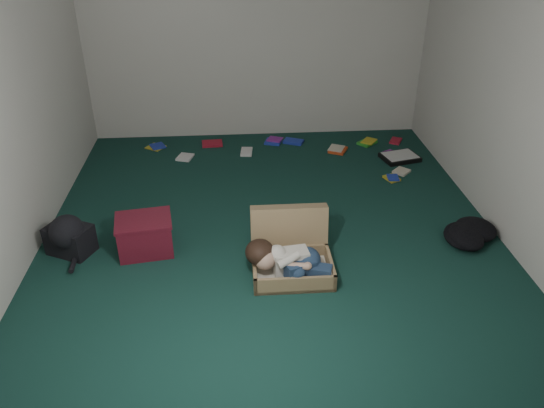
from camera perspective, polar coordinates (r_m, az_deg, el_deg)
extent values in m
plane|color=#13372F|center=(4.80, -0.14, -2.73)|extent=(4.50, 4.50, 0.00)
plane|color=silver|center=(6.41, -1.71, 18.36)|extent=(4.50, 0.00, 4.50)
plane|color=silver|center=(2.22, 4.14, -5.84)|extent=(4.50, 0.00, 4.50)
plane|color=silver|center=(4.56, -26.57, 10.38)|extent=(0.00, 4.50, 4.50)
plane|color=silver|center=(4.81, 24.90, 11.67)|extent=(0.00, 4.50, 4.50)
cube|color=#967A52|center=(4.20, 2.22, -6.95)|extent=(0.63, 0.45, 0.14)
cube|color=silver|center=(4.22, 2.21, -7.33)|extent=(0.57, 0.40, 0.02)
cube|color=#967A52|center=(4.35, 1.85, -3.04)|extent=(0.63, 0.19, 0.46)
cube|color=silver|center=(4.13, 2.02, -6.20)|extent=(0.29, 0.19, 0.20)
sphere|color=tan|center=(4.07, -0.77, -5.93)|extent=(0.17, 0.17, 0.17)
ellipsoid|color=black|center=(4.09, -1.32, -5.19)|extent=(0.23, 0.24, 0.20)
ellipsoid|color=navy|center=(4.15, 3.86, -6.04)|extent=(0.21, 0.24, 0.20)
cube|color=navy|center=(4.07, 3.03, -7.00)|extent=(0.26, 0.19, 0.13)
cube|color=navy|center=(4.10, 4.92, -7.23)|extent=(0.24, 0.17, 0.10)
sphere|color=white|center=(4.14, 6.03, -7.14)|extent=(0.10, 0.10, 0.10)
sphere|color=white|center=(4.10, 6.16, -7.76)|extent=(0.09, 0.09, 0.09)
cylinder|color=tan|center=(4.02, 2.84, -6.68)|extent=(0.16, 0.05, 0.06)
cube|color=maroon|center=(4.56, -13.48, -3.40)|extent=(0.48, 0.40, 0.29)
cube|color=maroon|center=(4.48, -13.71, -1.73)|extent=(0.50, 0.42, 0.02)
cube|color=black|center=(6.26, 13.59, 4.90)|extent=(0.46, 0.39, 0.05)
cube|color=white|center=(6.25, 13.62, 5.14)|extent=(0.41, 0.34, 0.01)
cube|color=gold|center=(6.54, -12.41, 6.03)|extent=(0.20, 0.15, 0.02)
cube|color=#AF172A|center=(6.51, -6.45, 6.45)|extent=(0.25, 0.24, 0.02)
cube|color=white|center=(6.26, -2.76, 5.61)|extent=(0.20, 0.23, 0.02)
cube|color=#2137B4|center=(6.53, 2.32, 6.68)|extent=(0.21, 0.24, 0.02)
cube|color=#CD4118|center=(6.35, 7.09, 5.76)|extent=(0.25, 0.23, 0.02)
cube|color=green|center=(6.60, 10.19, 6.48)|extent=(0.21, 0.16, 0.02)
cube|color=purple|center=(6.36, 12.87, 5.26)|extent=(0.25, 0.24, 0.02)
cube|color=beige|center=(5.96, 13.75, 3.39)|extent=(0.18, 0.22, 0.02)
cube|color=gold|center=(5.79, 12.75, 2.69)|extent=(0.22, 0.24, 0.02)
cube|color=#AF172A|center=(6.73, 13.16, 6.61)|extent=(0.24, 0.22, 0.02)
cube|color=white|center=(6.20, -9.34, 4.97)|extent=(0.22, 0.18, 0.02)
cube|color=#2137B4|center=(6.53, 0.13, 6.69)|extent=(0.24, 0.24, 0.02)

